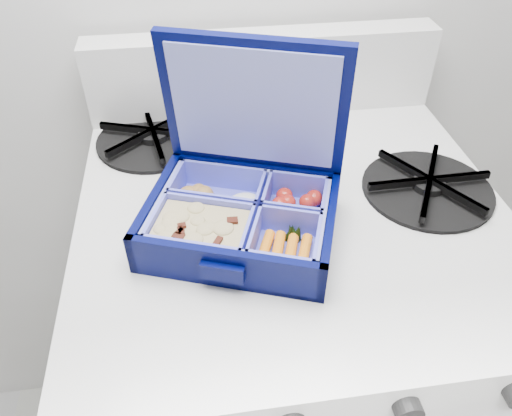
{
  "coord_description": "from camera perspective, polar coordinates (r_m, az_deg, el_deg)",
  "views": [
    {
      "loc": [
        0.15,
        1.2,
        1.26
      ],
      "look_at": [
        0.21,
        1.65,
        0.87
      ],
      "focal_mm": 35.0,
      "sensor_mm": 36.0,
      "label": 1
    }
  ],
  "objects": [
    {
      "name": "fork",
      "position": [
        0.71,
        -2.84,
        4.1
      ],
      "size": [
        0.08,
        0.16,
        0.01
      ],
      "primitive_type": null,
      "rotation": [
        0.0,
        0.0,
        -0.39
      ],
      "color": "#B4B3BC",
      "rests_on": "stove"
    },
    {
      "name": "burner_grate",
      "position": [
        0.71,
        19.14,
        2.68
      ],
      "size": [
        0.18,
        0.18,
        0.03
      ],
      "primitive_type": "cylinder",
      "rotation": [
        0.0,
        0.0,
        0.02
      ],
      "color": "black",
      "rests_on": "stove"
    },
    {
      "name": "burner_grate_rear",
      "position": [
        0.79,
        -11.64,
        8.1
      ],
      "size": [
        0.22,
        0.22,
        0.02
      ],
      "primitive_type": "cylinder",
      "rotation": [
        0.0,
        0.0,
        -0.34
      ],
      "color": "black",
      "rests_on": "stove"
    },
    {
      "name": "stove",
      "position": [
        0.99,
        2.9,
        -18.37
      ],
      "size": [
        0.56,
        0.56,
        0.84
      ],
      "primitive_type": null,
      "color": "silver",
      "rests_on": "floor"
    },
    {
      "name": "bento_box",
      "position": [
        0.6,
        -1.69,
        -1.29
      ],
      "size": [
        0.27,
        0.24,
        0.05
      ],
      "primitive_type": null,
      "rotation": [
        0.0,
        0.0,
        -0.35
      ],
      "color": "#000439",
      "rests_on": "stove"
    }
  ]
}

